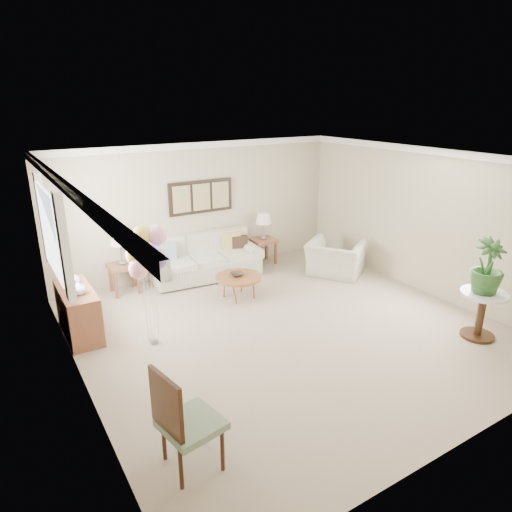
{
  "coord_description": "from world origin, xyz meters",
  "views": [
    {
      "loc": [
        -3.74,
        -5.14,
        3.4
      ],
      "look_at": [
        -0.19,
        0.6,
        1.05
      ],
      "focal_mm": 32.0,
      "sensor_mm": 36.0,
      "label": 1
    }
  ],
  "objects_px": {
    "balloon_cluster": "(147,252)",
    "sofa": "(204,261)",
    "armchair": "(335,258)",
    "accent_chair": "(183,419)",
    "coffee_table": "(239,278)"
  },
  "relations": [
    {
      "from": "armchair",
      "to": "accent_chair",
      "type": "distance_m",
      "value": 5.6
    },
    {
      "from": "coffee_table",
      "to": "armchair",
      "type": "bearing_deg",
      "value": -0.8
    },
    {
      "from": "coffee_table",
      "to": "armchair",
      "type": "xyz_separation_m",
      "value": [
        2.21,
        -0.03,
        -0.04
      ]
    },
    {
      "from": "coffee_table",
      "to": "balloon_cluster",
      "type": "relative_size",
      "value": 0.46
    },
    {
      "from": "sofa",
      "to": "accent_chair",
      "type": "relative_size",
      "value": 2.2
    },
    {
      "from": "accent_chair",
      "to": "sofa",
      "type": "bearing_deg",
      "value": 62.25
    },
    {
      "from": "sofa",
      "to": "coffee_table",
      "type": "bearing_deg",
      "value": -86.15
    },
    {
      "from": "sofa",
      "to": "armchair",
      "type": "bearing_deg",
      "value": -28.83
    },
    {
      "from": "balloon_cluster",
      "to": "sofa",
      "type": "bearing_deg",
      "value": 48.34
    },
    {
      "from": "armchair",
      "to": "coffee_table",
      "type": "bearing_deg",
      "value": 56.06
    },
    {
      "from": "sofa",
      "to": "balloon_cluster",
      "type": "relative_size",
      "value": 1.35
    },
    {
      "from": "sofa",
      "to": "accent_chair",
      "type": "xyz_separation_m",
      "value": [
        -2.33,
        -4.42,
        0.23
      ]
    },
    {
      "from": "sofa",
      "to": "balloon_cluster",
      "type": "bearing_deg",
      "value": -131.66
    },
    {
      "from": "armchair",
      "to": "accent_chair",
      "type": "height_order",
      "value": "accent_chair"
    },
    {
      "from": "coffee_table",
      "to": "balloon_cluster",
      "type": "distance_m",
      "value": 2.26
    }
  ]
}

